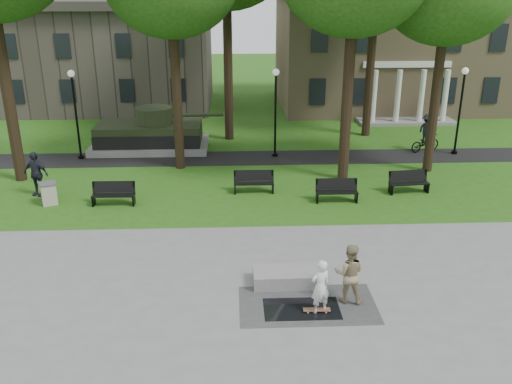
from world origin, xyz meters
TOP-DOWN VIEW (x-y plane):
  - ground at (0.00, 0.00)m, footprint 120.00×120.00m
  - plaza at (0.00, -5.00)m, footprint 22.00×16.00m
  - footpath at (0.00, 12.00)m, footprint 44.00×2.60m
  - building_right at (10.00, 26.00)m, footprint 17.00×12.00m
  - building_left at (-11.00, 26.50)m, footprint 15.00×10.00m
  - lamp_left at (-10.00, 12.30)m, footprint 0.36×0.36m
  - lamp_mid at (0.50, 12.30)m, footprint 0.36×0.36m
  - lamp_right at (10.50, 12.30)m, footprint 0.36×0.36m
  - tank_monument at (-6.46, 14.00)m, footprint 7.45×3.40m
  - puddle at (0.12, -2.74)m, footprint 2.20×1.20m
  - concrete_block at (-0.12, -1.29)m, footprint 2.21×1.01m
  - skateboard at (0.54, -2.90)m, footprint 0.79×0.23m
  - skateboarder at (0.61, -2.90)m, footprint 0.71×0.60m
  - friend_watching at (1.53, -2.37)m, footprint 1.02×0.87m
  - pedestrian_walker at (-10.49, 6.88)m, footprint 1.27×0.82m
  - cyclist at (9.00, 12.83)m, footprint 2.03×1.37m
  - park_bench_0 at (-6.89, 5.61)m, footprint 1.81×0.55m
  - park_bench_1 at (-0.88, 6.83)m, footprint 1.80×0.52m
  - park_bench_2 at (2.64, 5.56)m, footprint 1.81×0.54m
  - park_bench_3 at (6.09, 6.51)m, footprint 1.84×0.72m
  - trash_bin at (-9.66, 5.79)m, footprint 0.87×0.87m

SIDE VIEW (x-z plane):
  - ground at x=0.00m, z-range 0.00..0.00m
  - footpath at x=0.00m, z-range 0.00..0.01m
  - plaza at x=0.00m, z-range 0.00..0.02m
  - puddle at x=0.12m, z-range 0.02..0.02m
  - skateboard at x=0.54m, z-range 0.02..0.09m
  - concrete_block at x=-0.12m, z-range 0.02..0.47m
  - trash_bin at x=-9.66m, z-range 0.01..0.97m
  - park_bench_0 at x=-6.89m, z-range 0.02..1.02m
  - park_bench_1 at x=-0.88m, z-range 0.02..1.02m
  - park_bench_2 at x=2.64m, z-range 0.02..1.02m
  - park_bench_3 at x=6.09m, z-range 0.02..1.02m
  - skateboarder at x=0.61m, z-range 0.02..1.66m
  - tank_monument at x=-6.46m, z-range -0.34..2.06m
  - cyclist at x=9.00m, z-range -0.19..1.93m
  - friend_watching at x=1.53m, z-range 0.02..1.86m
  - pedestrian_walker at x=-10.49m, z-range 0.00..2.01m
  - lamp_left at x=-10.00m, z-range 0.43..5.16m
  - lamp_mid at x=0.50m, z-range 0.43..5.16m
  - lamp_right at x=10.50m, z-range 0.43..5.16m
  - building_left at x=-11.00m, z-range 0.00..7.20m
  - building_right at x=10.00m, z-range 0.04..8.64m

